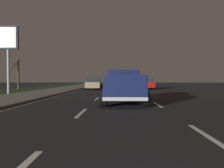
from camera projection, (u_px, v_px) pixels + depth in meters
ground at (120, 90)px, 27.61m from camera, size 144.00×144.00×0.00m
sidewalk_shoulder at (60, 90)px, 27.80m from camera, size 108.00×4.00×0.12m
grass_verge at (20, 90)px, 27.93m from camera, size 108.00×6.00×0.01m
lane_markings at (97, 89)px, 30.59m from camera, size 108.00×7.04×0.01m
pickup_truck at (124, 85)px, 12.66m from camera, size 5.42×2.29×1.87m
sedan_red at (146, 83)px, 30.48m from camera, size 4.42×2.06×1.54m
sedan_tan at (94, 84)px, 29.24m from camera, size 4.41×2.04×1.54m
sedan_black at (119, 83)px, 38.57m from camera, size 4.40×2.02×1.54m
gas_price_sign at (8, 43)px, 20.85m from camera, size 0.27×1.90×6.28m
bare_tree_far at (18, 72)px, 29.50m from camera, size 1.67×1.52×4.06m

